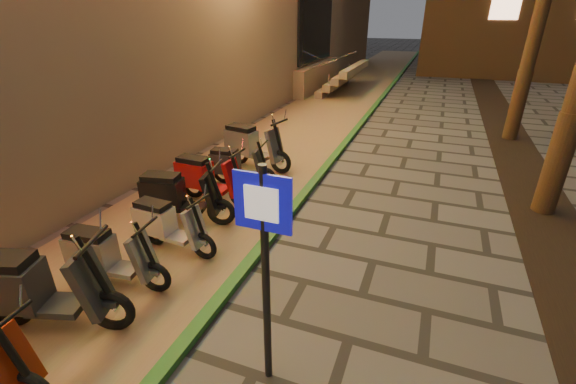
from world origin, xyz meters
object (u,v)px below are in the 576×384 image
at_px(scooter_7, 166,224).
at_px(scooter_5, 33,289).
at_px(pedestrian_sign, 265,253).
at_px(scooter_9, 205,177).
at_px(scooter_8, 177,196).
at_px(scooter_6, 106,255).
at_px(scooter_10, 235,165).
at_px(scooter_11, 250,145).

bearing_deg(scooter_7, scooter_5, -96.98).
xyz_separation_m(scooter_5, scooter_7, (0.36, 1.97, -0.12)).
distance_m(pedestrian_sign, scooter_7, 3.16).
bearing_deg(pedestrian_sign, scooter_9, 130.20).
bearing_deg(scooter_8, scooter_5, -101.59).
height_order(pedestrian_sign, scooter_6, pedestrian_sign).
distance_m(scooter_6, scooter_8, 1.84).
height_order(scooter_6, scooter_7, scooter_6).
xyz_separation_m(pedestrian_sign, scooter_6, (-2.68, 0.61, -1.08)).
bearing_deg(scooter_8, scooter_6, -96.84).
distance_m(scooter_7, scooter_10, 2.68).
relative_size(pedestrian_sign, scooter_6, 1.57).
bearing_deg(scooter_8, scooter_7, -77.22).
xyz_separation_m(pedestrian_sign, scooter_8, (-2.84, 2.45, -1.03)).
distance_m(scooter_8, scooter_9, 0.94).
bearing_deg(scooter_7, scooter_9, 105.32).
xyz_separation_m(scooter_7, scooter_8, (-0.37, 0.81, 0.07)).
relative_size(scooter_10, scooter_11, 0.80).
distance_m(scooter_9, scooter_10, 0.94).
relative_size(scooter_7, scooter_11, 0.80).
height_order(scooter_6, scooter_8, scooter_8).
xyz_separation_m(scooter_7, scooter_11, (-0.36, 3.78, 0.11)).
bearing_deg(scooter_9, pedestrian_sign, -48.05).
height_order(scooter_5, scooter_6, scooter_5).
relative_size(pedestrian_sign, scooter_8, 1.41).
relative_size(scooter_5, scooter_11, 1.00).
relative_size(scooter_7, scooter_8, 0.87).
xyz_separation_m(scooter_9, scooter_10, (0.16, 0.93, -0.06)).
height_order(scooter_6, scooter_10, scooter_6).
bearing_deg(scooter_10, scooter_8, -102.53).
bearing_deg(scooter_6, scooter_8, 88.25).
bearing_deg(scooter_7, pedestrian_sign, -30.11).
bearing_deg(scooter_10, scooter_11, 90.66).
bearing_deg(scooter_6, scooter_10, 83.23).
height_order(scooter_5, scooter_9, scooter_5).
bearing_deg(scooter_6, scooter_11, 85.14).
bearing_deg(scooter_11, pedestrian_sign, -51.16).
relative_size(scooter_5, scooter_10, 1.25).
distance_m(scooter_8, scooter_10, 1.87).
relative_size(scooter_8, scooter_9, 1.03).
height_order(scooter_10, scooter_11, scooter_11).
distance_m(scooter_6, scooter_11, 4.81).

